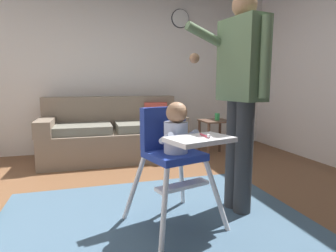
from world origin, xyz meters
The scene contains 9 objects.
ground centered at (0.00, 0.00, -0.05)m, with size 6.28×6.42×0.10m, color brown.
wall_far centered at (0.00, 2.44, 1.39)m, with size 5.48×0.06×2.78m, color silver.
area_rug centered at (-0.17, -0.37, 0.00)m, with size 2.35×2.36×0.01m, color #435F75.
couch centered at (-0.29, 1.92, 0.33)m, with size 1.92×0.86×0.86m.
high_chair centered at (-0.04, -0.16, 0.63)m, with size 0.74×0.83×0.92m.
adult_standing centered at (0.54, -0.05, 0.98)m, with size 0.57×0.50×1.73m.
side_table centered at (1.15, 1.67, 0.38)m, with size 0.40×0.40×0.52m.
sippy_cup centered at (1.19, 1.67, 0.57)m, with size 0.07×0.07×0.10m, color green.
wall_clock centered at (0.85, 2.40, 2.07)m, with size 0.29×0.04×0.29m.
Camera 1 is at (-0.63, -2.04, 1.04)m, focal length 30.06 mm.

